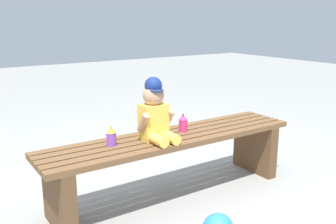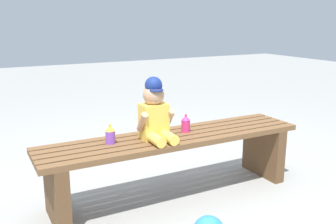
{
  "view_description": "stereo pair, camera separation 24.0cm",
  "coord_description": "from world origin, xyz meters",
  "px_view_note": "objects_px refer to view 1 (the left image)",
  "views": [
    {
      "loc": [
        -1.37,
        -2.0,
        1.2
      ],
      "look_at": [
        -0.07,
        -0.05,
        0.62
      ],
      "focal_mm": 40.57,
      "sensor_mm": 36.0,
      "label": 1
    },
    {
      "loc": [
        -1.16,
        -2.12,
        1.2
      ],
      "look_at": [
        -0.07,
        -0.05,
        0.62
      ],
      "focal_mm": 40.57,
      "sensor_mm": 36.0,
      "label": 2
    }
  ],
  "objects_px": {
    "child_figure": "(155,113)",
    "sippy_cup_left": "(111,136)",
    "park_bench": "(173,154)",
    "sippy_cup_right": "(183,123)"
  },
  "relations": [
    {
      "from": "sippy_cup_left",
      "to": "sippy_cup_right",
      "type": "xyz_separation_m",
      "value": [
        0.54,
        0.0,
        0.0
      ]
    },
    {
      "from": "park_bench",
      "to": "child_figure",
      "type": "height_order",
      "value": "child_figure"
    },
    {
      "from": "park_bench",
      "to": "child_figure",
      "type": "xyz_separation_m",
      "value": [
        -0.15,
        -0.01,
        0.31
      ]
    },
    {
      "from": "park_bench",
      "to": "sippy_cup_right",
      "type": "distance_m",
      "value": 0.22
    },
    {
      "from": "park_bench",
      "to": "sippy_cup_right",
      "type": "height_order",
      "value": "sippy_cup_right"
    },
    {
      "from": "sippy_cup_right",
      "to": "sippy_cup_left",
      "type": "bearing_deg",
      "value": 180.0
    },
    {
      "from": "child_figure",
      "to": "sippy_cup_left",
      "type": "bearing_deg",
      "value": 170.36
    },
    {
      "from": "park_bench",
      "to": "child_figure",
      "type": "relative_size",
      "value": 4.49
    },
    {
      "from": "child_figure",
      "to": "sippy_cup_left",
      "type": "relative_size",
      "value": 3.26
    },
    {
      "from": "park_bench",
      "to": "sippy_cup_right",
      "type": "bearing_deg",
      "value": 18.58
    }
  ]
}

